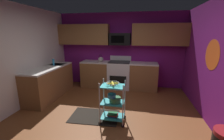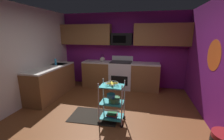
{
  "view_description": "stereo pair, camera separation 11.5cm",
  "coord_description": "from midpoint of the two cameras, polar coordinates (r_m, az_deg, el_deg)",
  "views": [
    {
      "loc": [
        0.77,
        -2.98,
        1.87
      ],
      "look_at": [
        0.11,
        0.38,
        1.05
      ],
      "focal_mm": 24.11,
      "sensor_mm": 36.0,
      "label": 1
    },
    {
      "loc": [
        0.88,
        -2.95,
        1.87
      ],
      "look_at": [
        0.11,
        0.38,
        1.05
      ],
      "focal_mm": 24.11,
      "sensor_mm": 36.0,
      "label": 2
    }
  ],
  "objects": [
    {
      "name": "fruit_bowl",
      "position": [
        3.11,
        1.05,
        -5.15
      ],
      "size": [
        0.27,
        0.27,
        0.07
      ],
      "color": "silver",
      "rests_on": "rolling_cart"
    },
    {
      "name": "counter_run",
      "position": [
        5.04,
        -6.05,
        -2.77
      ],
      "size": [
        3.52,
        2.41,
        0.92
      ],
      "color": "brown",
      "rests_on": "ground"
    },
    {
      "name": "microwave",
      "position": [
        5.24,
        4.44,
        11.6
      ],
      "size": [
        0.7,
        0.39,
        0.4
      ],
      "color": "black"
    },
    {
      "name": "floor_rug",
      "position": [
        3.69,
        -5.78,
        -16.9
      ],
      "size": [
        1.13,
        0.75,
        0.01
      ],
      "primitive_type": "cube",
      "rotation": [
        0.0,
        0.0,
        0.05
      ],
      "color": "black",
      "rests_on": "ground"
    },
    {
      "name": "kettle",
      "position": [
        5.34,
        -3.02,
        4.07
      ],
      "size": [
        0.21,
        0.18,
        0.26
      ],
      "color": "beige",
      "rests_on": "counter_run"
    },
    {
      "name": "dish_soap_bottle",
      "position": [
        5.01,
        -20.01,
        2.9
      ],
      "size": [
        0.06,
        0.06,
        0.2
      ],
      "primitive_type": "cylinder",
      "color": "#2D8CBF",
      "rests_on": "counter_run"
    },
    {
      "name": "mixing_bowl_small",
      "position": [
        3.18,
        0.64,
        -9.69
      ],
      "size": [
        0.18,
        0.18,
        0.08
      ],
      "color": "#338CBF",
      "rests_on": "rolling_cart"
    },
    {
      "name": "rolling_cart",
      "position": [
        3.27,
        1.02,
        -12.22
      ],
      "size": [
        0.55,
        0.37,
        0.91
      ],
      "color": "silver",
      "rests_on": "ground"
    },
    {
      "name": "wall_back",
      "position": [
        5.49,
        4.43,
        7.49
      ],
      "size": [
        4.52,
        0.06,
        2.6
      ],
      "primitive_type": "cube",
      "color": "#751970",
      "rests_on": "ground"
    },
    {
      "name": "mixing_bowl_large",
      "position": [
        3.23,
        1.9,
        -11.21
      ],
      "size": [
        0.25,
        0.25,
        0.11
      ],
      "color": "#387F4C",
      "rests_on": "rolling_cart"
    },
    {
      "name": "wall_left",
      "position": [
        4.29,
        -32.51,
        3.75
      ],
      "size": [
        0.06,
        4.8,
        2.6
      ],
      "primitive_type": "cube",
      "color": "silver",
      "rests_on": "ground"
    },
    {
      "name": "wall_flower_decal",
      "position": [
        3.71,
        34.88,
        4.58
      ],
      "size": [
        0.0,
        0.64,
        0.64
      ],
      "primitive_type": "cylinder",
      "rotation": [
        0.0,
        1.57,
        0.0
      ],
      "color": "#E5591E"
    },
    {
      "name": "floor",
      "position": [
        3.61,
        -2.17,
        -18.08
      ],
      "size": [
        4.4,
        4.8,
        0.04
      ],
      "primitive_type": "cube",
      "color": "brown",
      "rests_on": "ground"
    },
    {
      "name": "book_stack",
      "position": [
        3.4,
        1.0,
        -16.54
      ],
      "size": [
        0.23,
        0.17,
        0.07
      ],
      "color": "#1E4C8C",
      "rests_on": "rolling_cart"
    },
    {
      "name": "upper_cabinets",
      "position": [
        5.26,
        4.13,
        13.24
      ],
      "size": [
        4.4,
        0.33,
        0.7
      ],
      "color": "brown"
    },
    {
      "name": "oven_range",
      "position": [
        5.32,
        4.03,
        -1.72
      ],
      "size": [
        0.76,
        0.65,
        1.1
      ],
      "color": "white",
      "rests_on": "ground"
    }
  ]
}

